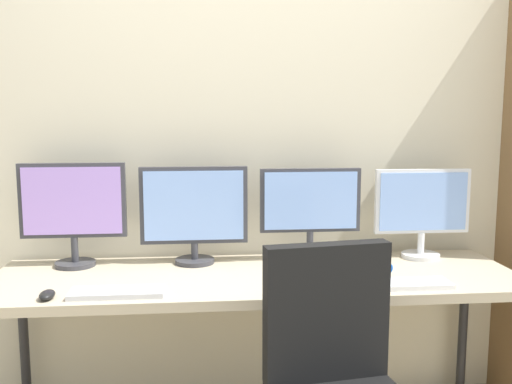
{
  "coord_description": "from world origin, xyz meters",
  "views": [
    {
      "loc": [
        -0.23,
        -1.8,
        1.44
      ],
      "look_at": [
        0.0,
        0.65,
        1.09
      ],
      "focal_mm": 40.62,
      "sensor_mm": 36.0,
      "label": 1
    }
  ],
  "objects_px": {
    "monitor_center_left": "(194,211)",
    "keyboard_right": "(402,284)",
    "keyboard_left": "(117,292)",
    "monitor_center_right": "(310,208)",
    "coffee_mug": "(378,268)",
    "desk": "(257,285)",
    "monitor_far_right": "(422,208)",
    "monitor_far_left": "(73,208)",
    "computer_mouse": "(47,295)"
  },
  "relations": [
    {
      "from": "monitor_far_right",
      "to": "keyboard_right",
      "type": "relative_size",
      "value": 1.18
    },
    {
      "from": "monitor_far_left",
      "to": "coffee_mug",
      "type": "relative_size",
      "value": 4.41
    },
    {
      "from": "desk",
      "to": "monitor_center_right",
      "type": "xyz_separation_m",
      "value": [
        0.27,
        0.21,
        0.3
      ]
    },
    {
      "from": "desk",
      "to": "monitor_center_right",
      "type": "distance_m",
      "value": 0.45
    },
    {
      "from": "coffee_mug",
      "to": "desk",
      "type": "bearing_deg",
      "value": 166.56
    },
    {
      "from": "monitor_center_right",
      "to": "keyboard_left",
      "type": "bearing_deg",
      "value": -151.91
    },
    {
      "from": "desk",
      "to": "computer_mouse",
      "type": "bearing_deg",
      "value": -162.64
    },
    {
      "from": "monitor_center_right",
      "to": "keyboard_left",
      "type": "distance_m",
      "value": 0.97
    },
    {
      "from": "monitor_center_right",
      "to": "keyboard_left",
      "type": "xyz_separation_m",
      "value": [
        -0.83,
        -0.44,
        -0.24
      ]
    },
    {
      "from": "keyboard_left",
      "to": "keyboard_right",
      "type": "xyz_separation_m",
      "value": [
        1.12,
        0.0,
        0.0
      ]
    },
    {
      "from": "monitor_center_right",
      "to": "keyboard_right",
      "type": "height_order",
      "value": "monitor_center_right"
    },
    {
      "from": "desk",
      "to": "monitor_center_left",
      "type": "distance_m",
      "value": 0.45
    },
    {
      "from": "monitor_center_left",
      "to": "computer_mouse",
      "type": "distance_m",
      "value": 0.75
    },
    {
      "from": "monitor_center_left",
      "to": "keyboard_right",
      "type": "distance_m",
      "value": 0.97
    },
    {
      "from": "coffee_mug",
      "to": "keyboard_right",
      "type": "bearing_deg",
      "value": -59.42
    },
    {
      "from": "monitor_center_left",
      "to": "coffee_mug",
      "type": "relative_size",
      "value": 4.6
    },
    {
      "from": "monitor_far_left",
      "to": "keyboard_left",
      "type": "distance_m",
      "value": 0.57
    },
    {
      "from": "keyboard_left",
      "to": "monitor_center_right",
      "type": "bearing_deg",
      "value": 28.09
    },
    {
      "from": "monitor_far_left",
      "to": "keyboard_left",
      "type": "xyz_separation_m",
      "value": [
        0.25,
        -0.44,
        -0.26
      ]
    },
    {
      "from": "desk",
      "to": "coffee_mug",
      "type": "xyz_separation_m",
      "value": [
        0.49,
        -0.12,
        0.1
      ]
    },
    {
      "from": "keyboard_left",
      "to": "keyboard_right",
      "type": "relative_size",
      "value": 0.92
    },
    {
      "from": "monitor_center_right",
      "to": "monitor_far_right",
      "type": "distance_m",
      "value": 0.54
    },
    {
      "from": "monitor_center_left",
      "to": "coffee_mug",
      "type": "height_order",
      "value": "monitor_center_left"
    },
    {
      "from": "keyboard_left",
      "to": "monitor_far_right",
      "type": "bearing_deg",
      "value": 17.94
    },
    {
      "from": "coffee_mug",
      "to": "computer_mouse",
      "type": "bearing_deg",
      "value": -174.06
    },
    {
      "from": "monitor_center_left",
      "to": "monitor_far_right",
      "type": "relative_size",
      "value": 1.07
    },
    {
      "from": "monitor_far_left",
      "to": "coffee_mug",
      "type": "distance_m",
      "value": 1.36
    },
    {
      "from": "monitor_far_right",
      "to": "keyboard_left",
      "type": "bearing_deg",
      "value": -162.06
    },
    {
      "from": "monitor_center_left",
      "to": "monitor_far_right",
      "type": "xyz_separation_m",
      "value": [
        1.07,
        -0.0,
        -0.0
      ]
    },
    {
      "from": "monitor_far_left",
      "to": "keyboard_right",
      "type": "distance_m",
      "value": 1.46
    },
    {
      "from": "keyboard_right",
      "to": "computer_mouse",
      "type": "xyz_separation_m",
      "value": [
        -1.37,
        -0.02,
        0.01
      ]
    },
    {
      "from": "monitor_center_left",
      "to": "monitor_center_right",
      "type": "height_order",
      "value": "monitor_center_left"
    },
    {
      "from": "monitor_far_left",
      "to": "monitor_far_right",
      "type": "height_order",
      "value": "monitor_far_left"
    },
    {
      "from": "monitor_center_left",
      "to": "monitor_center_right",
      "type": "xyz_separation_m",
      "value": [
        0.54,
        -0.0,
        0.01
      ]
    },
    {
      "from": "desk",
      "to": "coffee_mug",
      "type": "relative_size",
      "value": 21.25
    },
    {
      "from": "keyboard_left",
      "to": "computer_mouse",
      "type": "xyz_separation_m",
      "value": [
        -0.25,
        -0.02,
        0.01
      ]
    },
    {
      "from": "keyboard_left",
      "to": "coffee_mug",
      "type": "bearing_deg",
      "value": 6.07
    },
    {
      "from": "computer_mouse",
      "to": "keyboard_right",
      "type": "bearing_deg",
      "value": 1.0
    },
    {
      "from": "monitor_far_right",
      "to": "keyboard_left",
      "type": "height_order",
      "value": "monitor_far_right"
    },
    {
      "from": "monitor_far_left",
      "to": "monitor_center_left",
      "type": "bearing_deg",
      "value": 0.0
    },
    {
      "from": "monitor_center_left",
      "to": "keyboard_left",
      "type": "xyz_separation_m",
      "value": [
        -0.29,
        -0.44,
        -0.23
      ]
    },
    {
      "from": "keyboard_right",
      "to": "monitor_center_right",
      "type": "bearing_deg",
      "value": 123.38
    },
    {
      "from": "monitor_center_left",
      "to": "keyboard_left",
      "type": "relative_size",
      "value": 1.37
    },
    {
      "from": "monitor_center_left",
      "to": "keyboard_left",
      "type": "distance_m",
      "value": 0.58
    },
    {
      "from": "monitor_far_left",
      "to": "keyboard_left",
      "type": "relative_size",
      "value": 1.31
    },
    {
      "from": "monitor_far_right",
      "to": "monitor_far_left",
      "type": "bearing_deg",
      "value": 180.0
    },
    {
      "from": "coffee_mug",
      "to": "monitor_far_right",
      "type": "bearing_deg",
      "value": 46.6
    },
    {
      "from": "desk",
      "to": "keyboard_left",
      "type": "relative_size",
      "value": 6.34
    },
    {
      "from": "computer_mouse",
      "to": "monitor_center_left",
      "type": "bearing_deg",
      "value": 40.62
    },
    {
      "from": "monitor_center_left",
      "to": "monitor_center_right",
      "type": "distance_m",
      "value": 0.54
    }
  ]
}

